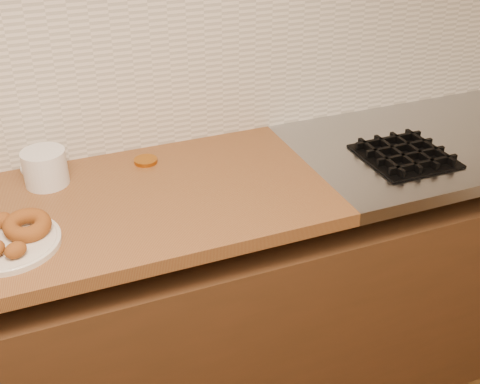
% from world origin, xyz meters
% --- Properties ---
extents(wall_back, '(4.00, 0.02, 2.70)m').
position_xyz_m(wall_back, '(0.00, 2.00, 1.35)').
color(wall_back, '#C5B192').
rests_on(wall_back, ground).
extents(base_cabinet, '(3.60, 0.60, 0.77)m').
position_xyz_m(base_cabinet, '(0.00, 1.69, 0.39)').
color(base_cabinet, '#4D2D18').
rests_on(base_cabinet, floor).
extents(stovetop, '(1.30, 0.62, 0.04)m').
position_xyz_m(stovetop, '(1.15, 1.69, 0.88)').
color(stovetop, '#9EA0A5').
rests_on(stovetop, base_cabinet).
extents(backsplash, '(3.60, 0.02, 0.60)m').
position_xyz_m(backsplash, '(0.00, 1.99, 1.20)').
color(backsplash, silver).
rests_on(backsplash, wall_back).
extents(donut_plate, '(0.25, 0.25, 0.01)m').
position_xyz_m(donut_plate, '(-0.37, 1.58, 0.91)').
color(donut_plate, silver).
rests_on(donut_plate, butcher_block).
extents(ring_donut, '(0.14, 0.15, 0.05)m').
position_xyz_m(ring_donut, '(-0.32, 1.60, 0.93)').
color(ring_donut, '#8F5417').
rests_on(ring_donut, donut_plate).
extents(plastic_tub, '(0.16, 0.16, 0.10)m').
position_xyz_m(plastic_tub, '(-0.25, 1.86, 0.95)').
color(plastic_tub, silver).
rests_on(plastic_tub, butcher_block).
extents(tub_lid, '(0.15, 0.15, 0.01)m').
position_xyz_m(tub_lid, '(-0.26, 1.96, 0.90)').
color(tub_lid, silver).
rests_on(tub_lid, butcher_block).
extents(brass_jar_lid, '(0.09, 0.09, 0.01)m').
position_xyz_m(brass_jar_lid, '(0.05, 1.88, 0.91)').
color(brass_jar_lid, '#B86E1D').
rests_on(brass_jar_lid, butcher_block).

